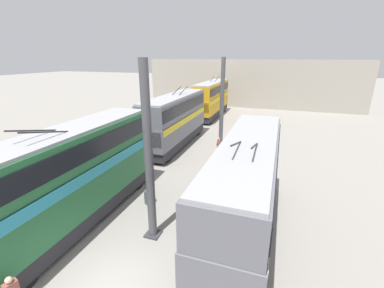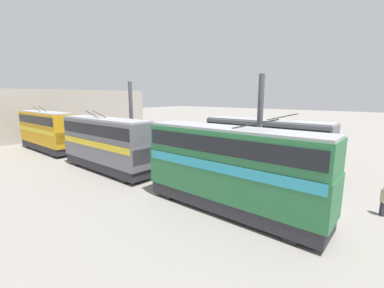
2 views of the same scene
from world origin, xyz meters
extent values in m
plane|color=gray|center=(0.00, 0.00, 0.00)|extent=(240.00, 240.00, 0.00)
cube|color=#A8A093|center=(38.59, 0.00, 3.97)|extent=(0.50, 36.00, 7.93)
cylinder|color=#4C4C51|center=(3.25, 0.00, 4.18)|extent=(0.40, 0.40, 8.36)
cube|color=#333338|center=(3.25, 0.00, 0.04)|extent=(0.72, 0.72, 0.08)
cylinder|color=#4C4C51|center=(17.94, 0.00, 4.18)|extent=(0.40, 0.40, 8.36)
cube|color=#333338|center=(17.94, 0.00, 0.04)|extent=(0.72, 0.72, 0.08)
cylinder|color=black|center=(8.80, -5.23, 0.55)|extent=(1.10, 0.30, 1.10)
cylinder|color=black|center=(8.80, -3.13, 0.55)|extent=(1.10, 0.30, 1.10)
cylinder|color=black|center=(0.79, -5.23, 0.55)|extent=(1.10, 0.30, 1.10)
cylinder|color=black|center=(0.79, -3.13, 0.55)|extent=(1.10, 0.30, 1.10)
cube|color=#28282D|center=(4.69, -4.18, 0.70)|extent=(10.79, 2.45, 0.80)
cube|color=slate|center=(4.69, -4.18, 2.12)|extent=(11.01, 2.50, 2.04)
cube|color=silver|center=(4.69, -4.18, 2.87)|extent=(10.68, 2.54, 0.55)
cube|color=slate|center=(4.69, -4.18, 3.95)|extent=(10.90, 2.42, 1.61)
cube|color=black|center=(4.69, -4.18, 4.03)|extent=(10.57, 2.51, 0.89)
cube|color=#9E9EA3|center=(4.69, -4.18, 4.82)|extent=(10.79, 2.25, 0.14)
cube|color=black|center=(10.14, -4.18, 2.33)|extent=(0.12, 2.30, 1.31)
cylinder|color=#282828|center=(3.32, -4.53, 5.19)|extent=(2.35, 0.07, 0.65)
cylinder|color=#282828|center=(3.32, -3.83, 5.19)|extent=(2.35, 0.07, 0.65)
cylinder|color=black|center=(7.19, 3.13, 0.46)|extent=(0.93, 0.30, 0.93)
cylinder|color=black|center=(7.19, 5.23, 0.46)|extent=(0.93, 0.30, 0.93)
cylinder|color=black|center=(-1.05, 3.13, 0.46)|extent=(0.93, 0.30, 0.93)
cylinder|color=black|center=(-1.05, 5.23, 0.46)|extent=(0.93, 0.30, 0.93)
cube|color=#28282D|center=(2.97, 4.18, 0.63)|extent=(11.01, 2.45, 0.76)
cube|color=#286B3D|center=(2.97, 4.18, 2.16)|extent=(11.24, 2.50, 2.28)
cube|color=teal|center=(2.97, 4.18, 3.02)|extent=(10.90, 2.54, 0.55)
cube|color=#286B3D|center=(2.97, 4.18, 4.14)|extent=(11.12, 2.42, 1.68)
cube|color=black|center=(2.97, 4.18, 4.22)|extent=(10.79, 2.51, 0.92)
cube|color=#9E9EA3|center=(2.97, 4.18, 5.05)|extent=(11.01, 2.25, 0.14)
cube|color=black|center=(8.53, 4.18, 2.38)|extent=(0.12, 2.30, 1.46)
cylinder|color=#282828|center=(1.56, 3.83, 5.41)|extent=(2.35, 0.07, 0.65)
cylinder|color=#282828|center=(1.56, 4.53, 5.41)|extent=(2.35, 0.07, 0.65)
cylinder|color=black|center=(12.14, 3.13, 0.52)|extent=(1.05, 0.30, 1.05)
cylinder|color=black|center=(12.14, 5.23, 0.52)|extent=(1.05, 0.30, 1.05)
cylinder|color=black|center=(20.27, 3.13, 0.52)|extent=(1.05, 0.30, 1.05)
cylinder|color=black|center=(20.27, 5.23, 0.52)|extent=(1.05, 0.30, 1.05)
cube|color=#28282D|center=(16.31, 4.18, 0.68)|extent=(10.91, 2.45, 0.79)
cube|color=slate|center=(16.31, 4.18, 2.04)|extent=(11.14, 2.50, 1.92)
cube|color=yellow|center=(16.31, 4.18, 2.72)|extent=(10.80, 2.54, 0.55)
cube|color=slate|center=(16.31, 4.18, 3.89)|extent=(11.03, 2.42, 1.78)
cube|color=black|center=(16.31, 4.18, 3.98)|extent=(10.69, 2.51, 0.98)
cube|color=#9E9EA3|center=(16.31, 4.18, 4.85)|extent=(10.91, 2.25, 0.14)
cube|color=black|center=(10.80, 4.18, 2.23)|extent=(0.12, 2.30, 1.23)
cylinder|color=#282828|center=(17.70, 3.83, 5.21)|extent=(2.35, 0.07, 0.65)
cylinder|color=#282828|center=(17.70, 4.53, 5.21)|extent=(2.35, 0.07, 0.65)
cylinder|color=black|center=(25.68, 3.13, 0.52)|extent=(1.04, 0.30, 1.04)
cylinder|color=black|center=(25.68, 5.23, 0.52)|extent=(1.04, 0.30, 1.04)
cylinder|color=black|center=(33.88, 3.13, 0.52)|extent=(1.04, 0.30, 1.04)
cylinder|color=black|center=(33.88, 5.23, 0.52)|extent=(1.04, 0.30, 1.04)
cube|color=#28282D|center=(29.88, 4.18, 0.68)|extent=(10.98, 2.45, 0.78)
cube|color=gold|center=(29.88, 4.18, 2.07)|extent=(11.20, 2.50, 2.01)
cube|color=yellow|center=(29.88, 4.18, 2.80)|extent=(10.86, 2.54, 0.55)
cube|color=gold|center=(29.88, 4.18, 3.96)|extent=(11.09, 2.42, 1.77)
cube|color=black|center=(29.88, 4.18, 4.05)|extent=(10.75, 2.51, 0.97)
cube|color=#9E9EA3|center=(29.88, 4.18, 4.91)|extent=(10.98, 2.25, 0.14)
cube|color=black|center=(24.34, 4.18, 2.27)|extent=(0.12, 2.30, 1.28)
cylinder|color=#282828|center=(31.28, 3.83, 5.27)|extent=(2.35, 0.07, 0.65)
cylinder|color=#282828|center=(31.28, 4.53, 5.27)|extent=(2.35, 0.07, 0.65)
cube|color=#2D2D33|center=(-2.03, 2.38, 0.39)|extent=(0.34, 0.27, 0.79)
cube|color=#934C42|center=(-2.03, 2.38, 1.13)|extent=(0.47, 0.34, 0.68)
sphere|color=beige|center=(-2.03, 2.38, 1.58)|extent=(0.22, 0.22, 0.22)
cube|color=#2D2D33|center=(4.65, -1.64, 0.38)|extent=(0.36, 0.32, 0.75)
cube|color=tan|center=(4.65, -1.64, 1.08)|extent=(0.48, 0.42, 0.66)
sphere|color=beige|center=(4.65, -1.64, 1.52)|extent=(0.21, 0.21, 0.21)
cube|color=#384251|center=(15.05, -0.48, 0.37)|extent=(0.30, 0.20, 0.75)
cube|color=#934C42|center=(15.05, -0.48, 1.07)|extent=(0.42, 0.24, 0.65)
sphere|color=tan|center=(15.05, -0.48, 1.50)|extent=(0.21, 0.21, 0.21)
cube|color=#2D2D33|center=(-4.11, -1.15, 0.42)|extent=(0.32, 0.36, 0.83)
cube|color=tan|center=(-4.11, -1.15, 1.19)|extent=(0.41, 0.48, 0.72)
cylinder|color=#424C56|center=(5.80, 1.58, 0.41)|extent=(0.54, 0.54, 0.83)
cylinder|color=#424C56|center=(5.80, 1.58, 0.41)|extent=(0.57, 0.57, 0.04)
camera|label=1|loc=(-6.12, -5.28, 8.38)|focal=24.00mm
camera|label=2|loc=(-4.68, 16.66, 6.86)|focal=24.00mm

